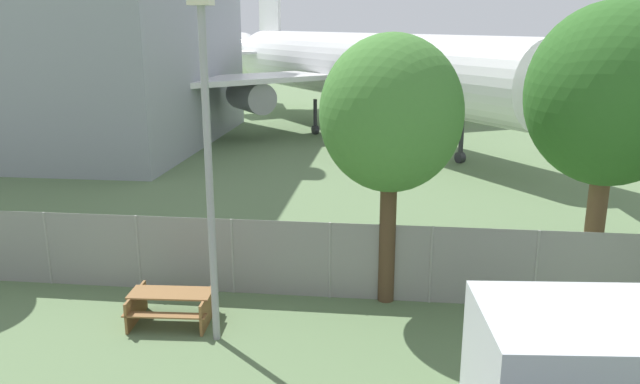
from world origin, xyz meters
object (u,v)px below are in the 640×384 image
(picnic_bench_near_cabin, at_px, (171,303))
(tree_near_hangar, at_px, (610,96))
(airplane, at_px, (357,67))
(tree_behind_benches, at_px, (391,115))

(picnic_bench_near_cabin, bearing_deg, tree_near_hangar, 20.18)
(airplane, bearing_deg, picnic_bench_near_cabin, -41.14)
(picnic_bench_near_cabin, height_order, tree_behind_benches, tree_behind_benches)
(airplane, distance_m, picnic_bench_near_cabin, 27.20)
(airplane, distance_m, tree_behind_benches, 25.09)
(airplane, height_order, picnic_bench_near_cabin, airplane)
(tree_near_hangar, distance_m, tree_behind_benches, 5.98)
(picnic_bench_near_cabin, xyz_separation_m, tree_behind_benches, (5.01, 1.82, 4.28))
(airplane, height_order, tree_near_hangar, airplane)
(tree_near_hangar, relative_size, tree_behind_benches, 1.12)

